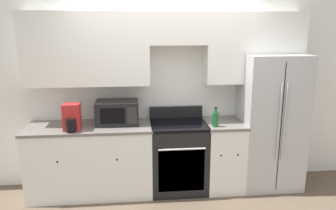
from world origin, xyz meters
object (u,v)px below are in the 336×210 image
(refrigerator, at_px, (270,121))
(bottle, at_px, (215,119))
(microwave, at_px, (117,112))
(oven_range, at_px, (178,156))

(refrigerator, relative_size, bottle, 7.14)
(microwave, height_order, bottle, microwave)
(refrigerator, bearing_deg, oven_range, -178.36)
(refrigerator, bearing_deg, bottle, -164.79)
(microwave, xyz_separation_m, bottle, (1.24, -0.25, -0.05))
(microwave, bearing_deg, refrigerator, -0.83)
(oven_range, xyz_separation_m, bottle, (0.44, -0.18, 0.56))
(refrigerator, xyz_separation_m, microwave, (-2.05, 0.03, 0.17))
(refrigerator, relative_size, microwave, 3.33)
(oven_range, relative_size, microwave, 1.99)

